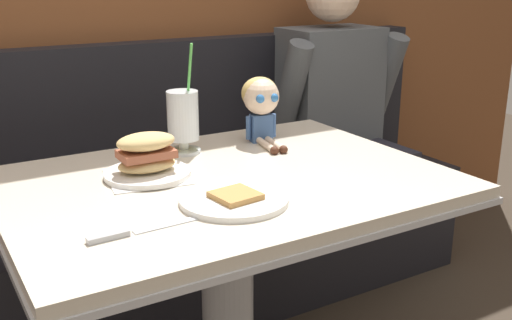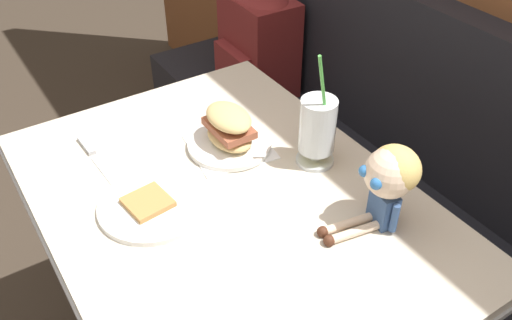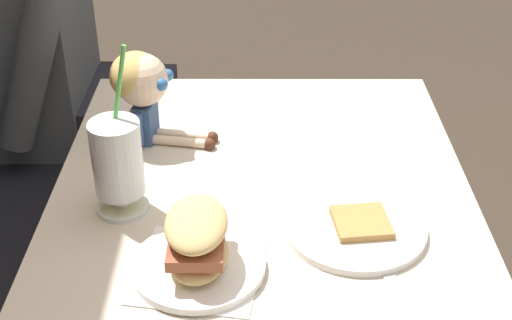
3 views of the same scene
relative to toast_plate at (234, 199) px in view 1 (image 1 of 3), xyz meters
name	(u,v)px [view 1 (image 1 of 3)]	position (x,y,z in m)	size (l,w,h in m)	color
booth_bench	(145,237)	(0.06, 0.79, -0.42)	(2.60, 0.48, 1.00)	black
diner_table	(227,248)	(0.06, 0.16, -0.21)	(1.11, 0.81, 0.74)	beige
toast_plate	(234,199)	(0.00, 0.00, 0.00)	(0.25, 0.25, 0.03)	white
milkshake_glass	(183,118)	(0.07, 0.42, 0.09)	(0.10, 0.10, 0.31)	silver
sandwich_plate	(147,160)	(-0.10, 0.27, 0.04)	(0.23, 0.23, 0.12)	white
butter_knife	(125,234)	(-0.27, -0.05, 0.00)	(0.24, 0.03, 0.01)	silver
seated_doll	(261,100)	(0.32, 0.41, 0.12)	(0.13, 0.23, 0.20)	#385689
diner_patron	(335,102)	(0.86, 0.74, -0.01)	(0.55, 0.48, 0.81)	#4C5156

